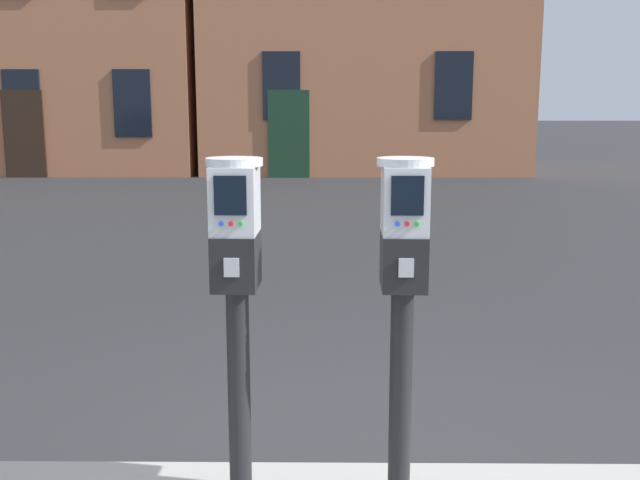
# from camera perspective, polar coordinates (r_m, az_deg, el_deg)

# --- Properties ---
(parking_meter_near_kerb) EXTENTS (0.22, 0.25, 1.41)m
(parking_meter_near_kerb) POSITION_cam_1_polar(r_m,az_deg,el_deg) (2.85, -6.52, -2.47)
(parking_meter_near_kerb) COLOR black
(parking_meter_near_kerb) RESTS_ON sidewalk_slab
(parking_meter_twin_adjacent) EXTENTS (0.22, 0.25, 1.42)m
(parking_meter_twin_adjacent) POSITION_cam_1_polar(r_m,az_deg,el_deg) (2.84, 6.50, -2.50)
(parking_meter_twin_adjacent) COLOR black
(parking_meter_twin_adjacent) RESTS_ON sidewalk_slab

